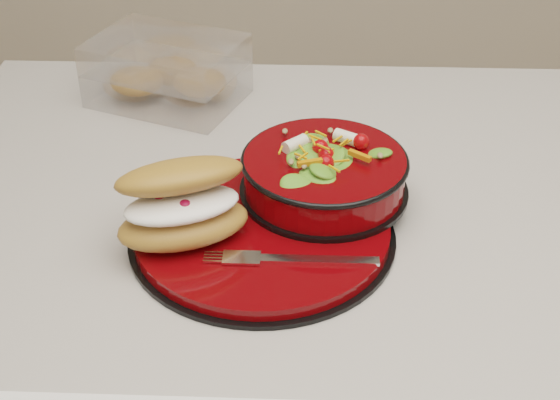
{
  "coord_description": "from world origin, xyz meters",
  "views": [
    {
      "loc": [
        -0.11,
        -0.83,
        1.45
      ],
      "look_at": [
        -0.14,
        -0.09,
        0.94
      ],
      "focal_mm": 50.0,
      "sensor_mm": 36.0,
      "label": 1
    }
  ],
  "objects_px": {
    "fork": "(295,259)",
    "pastry_box": "(168,72)",
    "croissant": "(183,204)",
    "dinner_plate": "(263,231)",
    "salad_bowl": "(324,169)"
  },
  "relations": [
    {
      "from": "dinner_plate",
      "to": "fork",
      "type": "distance_m",
      "value": 0.08
    },
    {
      "from": "pastry_box",
      "to": "salad_bowl",
      "type": "bearing_deg",
      "value": -29.13
    },
    {
      "from": "dinner_plate",
      "to": "croissant",
      "type": "bearing_deg",
      "value": -163.92
    },
    {
      "from": "salad_bowl",
      "to": "pastry_box",
      "type": "bearing_deg",
      "value": 129.82
    },
    {
      "from": "croissant",
      "to": "fork",
      "type": "distance_m",
      "value": 0.14
    },
    {
      "from": "fork",
      "to": "pastry_box",
      "type": "height_order",
      "value": "pastry_box"
    },
    {
      "from": "dinner_plate",
      "to": "croissant",
      "type": "height_order",
      "value": "croissant"
    },
    {
      "from": "fork",
      "to": "pastry_box",
      "type": "distance_m",
      "value": 0.46
    },
    {
      "from": "croissant",
      "to": "fork",
      "type": "relative_size",
      "value": 0.98
    },
    {
      "from": "dinner_plate",
      "to": "croissant",
      "type": "relative_size",
      "value": 1.86
    },
    {
      "from": "pastry_box",
      "to": "dinner_plate",
      "type": "bearing_deg",
      "value": -43.88
    },
    {
      "from": "salad_bowl",
      "to": "fork",
      "type": "relative_size",
      "value": 1.21
    },
    {
      "from": "croissant",
      "to": "dinner_plate",
      "type": "bearing_deg",
      "value": -4.45
    },
    {
      "from": "croissant",
      "to": "pastry_box",
      "type": "bearing_deg",
      "value": 81.16
    },
    {
      "from": "dinner_plate",
      "to": "croissant",
      "type": "xyz_separation_m",
      "value": [
        -0.09,
        -0.02,
        0.05
      ]
    }
  ]
}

